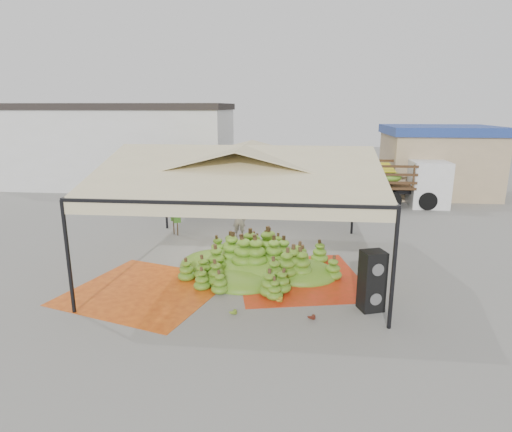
# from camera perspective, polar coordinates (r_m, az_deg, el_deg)

# --- Properties ---
(ground) EXTENTS (90.00, 90.00, 0.00)m
(ground) POSITION_cam_1_polar(r_m,az_deg,el_deg) (14.69, -1.38, -6.35)
(ground) COLOR slate
(ground) RESTS_ON ground
(canopy_tent) EXTENTS (8.10, 8.10, 4.00)m
(canopy_tent) POSITION_cam_1_polar(r_m,az_deg,el_deg) (13.87, -1.46, 6.50)
(canopy_tent) COLOR black
(canopy_tent) RESTS_ON ground
(building_white) EXTENTS (14.30, 6.30, 5.40)m
(building_white) POSITION_cam_1_polar(r_m,az_deg,el_deg) (30.13, -17.34, 9.01)
(building_white) COLOR silver
(building_white) RESTS_ON ground
(building_tan) EXTENTS (6.30, 5.30, 4.10)m
(building_tan) POSITION_cam_1_polar(r_m,az_deg,el_deg) (28.05, 23.09, 6.85)
(building_tan) COLOR tan
(building_tan) RESTS_ON ground
(tarp_left) EXTENTS (4.96, 4.83, 0.01)m
(tarp_left) POSITION_cam_1_polar(r_m,az_deg,el_deg) (13.06, -14.48, -9.55)
(tarp_left) COLOR orange
(tarp_left) RESTS_ON ground
(tarp_right) EXTENTS (4.43, 4.58, 0.01)m
(tarp_right) POSITION_cam_1_polar(r_m,az_deg,el_deg) (13.57, 5.79, -8.20)
(tarp_right) COLOR red
(tarp_right) RESTS_ON ground
(banana_heap) EXTENTS (6.65, 6.07, 1.17)m
(banana_heap) POSITION_cam_1_polar(r_m,az_deg,el_deg) (13.89, 0.45, -5.03)
(banana_heap) COLOR #367718
(banana_heap) RESTS_ON ground
(hand_yellow_a) EXTENTS (0.57, 0.52, 0.21)m
(hand_yellow_a) POSITION_cam_1_polar(r_m,az_deg,el_deg) (12.89, 0.44, -8.90)
(hand_yellow_a) COLOR gold
(hand_yellow_a) RESTS_ON ground
(hand_yellow_b) EXTENTS (0.52, 0.45, 0.22)m
(hand_yellow_b) POSITION_cam_1_polar(r_m,az_deg,el_deg) (11.92, 2.64, -10.93)
(hand_yellow_b) COLOR gold
(hand_yellow_b) RESTS_ON ground
(hand_red_a) EXTENTS (0.50, 0.47, 0.18)m
(hand_red_a) POSITION_cam_1_polar(r_m,az_deg,el_deg) (11.17, 7.14, -12.96)
(hand_red_a) COLOR #591C14
(hand_red_a) RESTS_ON ground
(hand_red_b) EXTENTS (0.51, 0.50, 0.18)m
(hand_red_b) POSITION_cam_1_polar(r_m,az_deg,el_deg) (13.52, 13.83, -8.27)
(hand_red_b) COLOR #581F14
(hand_red_b) RESTS_ON ground
(hand_green) EXTENTS (0.46, 0.41, 0.18)m
(hand_green) POSITION_cam_1_polar(r_m,az_deg,el_deg) (11.33, -3.38, -12.44)
(hand_green) COLOR #587D1A
(hand_green) RESTS_ON ground
(hanging_bunches) EXTENTS (4.74, 0.24, 0.20)m
(hanging_bunches) POSITION_cam_1_polar(r_m,az_deg,el_deg) (15.25, -3.61, 4.61)
(hanging_bunches) COLOR #4B7E1A
(hanging_bunches) RESTS_ON ground
(speaker_stack) EXTENTS (0.72, 0.67, 1.62)m
(speaker_stack) POSITION_cam_1_polar(r_m,az_deg,el_deg) (11.63, 15.20, -8.34)
(speaker_stack) COLOR black
(speaker_stack) RESTS_ON ground
(banana_leaves) EXTENTS (0.96, 1.36, 3.70)m
(banana_leaves) POSITION_cam_1_polar(r_m,az_deg,el_deg) (17.81, -10.37, -2.84)
(banana_leaves) COLOR #336B1C
(banana_leaves) RESTS_ON ground
(vendor) EXTENTS (0.55, 0.37, 1.49)m
(vendor) POSITION_cam_1_polar(r_m,az_deg,el_deg) (17.39, -2.28, -0.48)
(vendor) COLOR gray
(vendor) RESTS_ON ground
(truck_left) EXTENTS (7.65, 2.90, 2.59)m
(truck_left) POSITION_cam_1_polar(r_m,az_deg,el_deg) (22.99, -4.94, 5.31)
(truck_left) COLOR #4E371A
(truck_left) RESTS_ON ground
(truck_right) EXTENTS (7.04, 2.51, 2.41)m
(truck_right) POSITION_cam_1_polar(r_m,az_deg,el_deg) (24.17, 16.72, 4.93)
(truck_right) COLOR #492918
(truck_right) RESTS_ON ground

